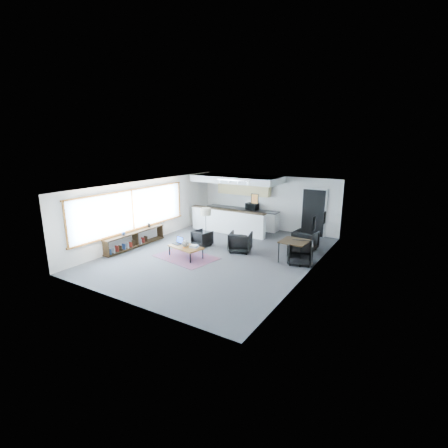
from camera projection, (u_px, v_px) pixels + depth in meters
The scene contains 21 objects.
room at pixel (217, 221), 12.02m from camera, with size 7.02×9.02×2.62m.
window at pixel (133, 211), 13.00m from camera, with size 0.10×5.95×1.66m.
console at pixel (135, 239), 13.07m from camera, with size 0.35×3.00×0.80m.
kitchenette at pixel (238, 201), 15.67m from camera, with size 4.20×1.96×2.60m.
doorway at pixel (313, 212), 14.56m from camera, with size 1.10×0.12×2.15m.
track_light at pixel (233, 181), 13.84m from camera, with size 1.60×0.07×0.15m.
wall_art_lower at pixel (313, 224), 10.53m from camera, with size 0.03×0.38×0.48m.
wall_art_upper at pixel (324, 218), 11.61m from camera, with size 0.03×0.34×0.44m.
kilim_rug at pixel (186, 257), 12.00m from camera, with size 2.41×1.84×0.01m.
coffee_table at pixel (186, 247), 11.91m from camera, with size 1.41×0.95×0.42m.
laptop at pixel (179, 242), 12.20m from camera, with size 0.41×0.36×0.26m.
ceramic_pot at pixel (185, 243), 11.82m from camera, with size 0.26×0.26×0.26m.
book_stack at pixel (194, 246), 11.76m from camera, with size 0.35×0.30×0.09m.
coaster at pixel (184, 248), 11.72m from camera, with size 0.10×0.10×0.01m.
armchair_left at pixel (202, 237), 13.30m from camera, with size 0.67×0.63×0.69m, color black.
armchair_right at pixel (240, 241), 12.55m from camera, with size 0.82×0.77×0.84m, color black.
floor_lamp at pixel (206, 213), 13.24m from camera, with size 0.48×0.48×1.52m.
dining_table at pixel (294, 243), 11.41m from camera, with size 0.94×0.94×0.77m.
dining_chair_near at pixel (300, 254), 11.29m from camera, with size 0.71×0.67×0.73m, color black.
dining_chair_far at pixel (305, 241), 12.71m from camera, with size 0.71×0.67×0.73m, color black.
microwave at pixel (252, 206), 15.82m from camera, with size 0.58×0.32×0.39m, color black.
Camera 1 is at (6.33, -9.82, 4.13)m, focal length 26.00 mm.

